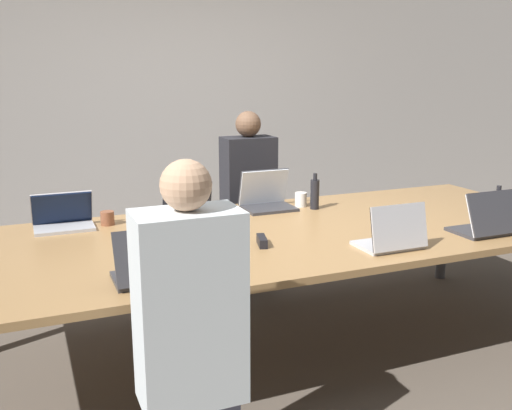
% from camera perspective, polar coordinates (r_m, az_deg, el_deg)
% --- Properties ---
extents(ground_plane, '(24.00, 24.00, 0.00)m').
position_cam_1_polar(ground_plane, '(3.75, 2.61, -13.81)').
color(ground_plane, brown).
extents(curtain_wall, '(12.00, 0.06, 2.80)m').
position_cam_1_polar(curtain_wall, '(5.64, -7.91, 10.04)').
color(curtain_wall, '#BCB7B2').
rests_on(curtain_wall, ground_plane).
extents(conference_table, '(3.87, 1.55, 0.76)m').
position_cam_1_polar(conference_table, '(3.48, 2.74, -3.31)').
color(conference_table, '#9E7547').
rests_on(conference_table, ground_plane).
extents(laptop_far_midleft, '(0.34, 0.22, 0.23)m').
position_cam_1_polar(laptop_far_midleft, '(3.81, -6.70, -0.16)').
color(laptop_far_midleft, '#B7B7BC').
rests_on(laptop_far_midleft, conference_table).
extents(cup_far_midleft, '(0.09, 0.09, 0.08)m').
position_cam_1_polar(cup_far_midleft, '(3.74, -10.52, -1.02)').
color(cup_far_midleft, white).
rests_on(cup_far_midleft, conference_table).
extents(laptop_near_left, '(0.37, 0.26, 0.26)m').
position_cam_1_polar(laptop_near_left, '(2.66, -10.15, -6.06)').
color(laptop_near_left, '#333338').
rests_on(laptop_near_left, conference_table).
extents(person_near_left, '(0.40, 0.24, 1.40)m').
position_cam_1_polar(person_near_left, '(2.27, -6.57, -13.77)').
color(person_near_left, '#2D2D38').
rests_on(person_near_left, ground_plane).
extents(bottle_near_left, '(0.07, 0.07, 0.23)m').
position_cam_1_polar(bottle_near_left, '(2.83, -4.87, -4.16)').
color(bottle_near_left, green).
rests_on(bottle_near_left, conference_table).
extents(laptop_far_left, '(0.36, 0.23, 0.23)m').
position_cam_1_polar(laptop_far_left, '(3.69, -18.72, -1.24)').
color(laptop_far_left, '#B7B7BC').
rests_on(laptop_far_left, conference_table).
extents(cup_far_left, '(0.08, 0.08, 0.09)m').
position_cam_1_polar(cup_far_left, '(3.70, -14.64, -1.28)').
color(cup_far_left, brown).
rests_on(cup_far_left, conference_table).
extents(laptop_far_center, '(0.36, 0.27, 0.27)m').
position_cam_1_polar(laptop_far_center, '(4.00, 1.04, 0.76)').
color(laptop_far_center, '#333338').
rests_on(laptop_far_center, conference_table).
extents(person_far_center, '(0.40, 0.24, 1.41)m').
position_cam_1_polar(person_far_center, '(4.50, -0.76, 0.11)').
color(person_far_center, '#2D2D38').
rests_on(person_far_center, ground_plane).
extents(cup_far_center, '(0.08, 0.08, 0.10)m').
position_cam_1_polar(cup_far_center, '(4.08, 4.50, 0.55)').
color(cup_far_center, white).
rests_on(cup_far_center, conference_table).
extents(bottle_far_center, '(0.06, 0.06, 0.25)m').
position_cam_1_polar(bottle_far_center, '(4.00, 5.89, 1.14)').
color(bottle_far_center, black).
rests_on(bottle_far_center, conference_table).
extents(laptop_near_right, '(0.35, 0.27, 0.26)m').
position_cam_1_polar(laptop_near_right, '(3.63, 22.13, -1.59)').
color(laptop_near_right, '#333338').
rests_on(laptop_near_right, conference_table).
extents(bottle_near_right, '(0.07, 0.07, 0.24)m').
position_cam_1_polar(bottle_near_right, '(3.94, 22.98, -0.14)').
color(bottle_near_right, black).
rests_on(bottle_near_right, conference_table).
extents(laptop_near_midright, '(0.34, 0.25, 0.26)m').
position_cam_1_polar(laptop_near_midright, '(3.18, 13.54, -3.04)').
color(laptop_near_midright, '#B7B7BC').
rests_on(laptop_near_midright, conference_table).
extents(stapler, '(0.08, 0.16, 0.05)m').
position_cam_1_polar(stapler, '(3.17, 0.60, -3.62)').
color(stapler, black).
rests_on(stapler, conference_table).
extents(notebook, '(0.24, 0.21, 0.02)m').
position_cam_1_polar(notebook, '(3.32, -5.52, -3.18)').
color(notebook, '#2D4C8C').
rests_on(notebook, conference_table).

